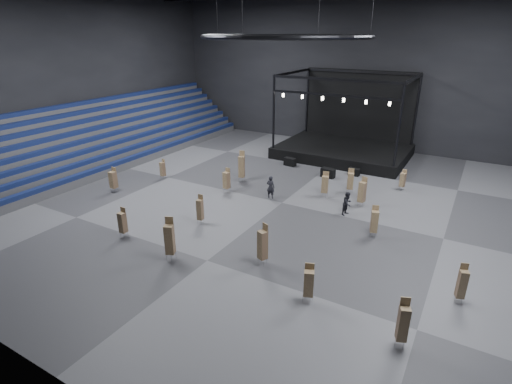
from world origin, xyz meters
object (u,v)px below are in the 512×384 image
Objects in this scene: chair_stack_8 at (242,166)px; flight_case_right at (354,172)px; chair_stack_5 at (403,179)px; chair_stack_13 at (462,283)px; chair_stack_6 at (113,179)px; chair_stack_1 at (123,222)px; chair_stack_11 at (325,184)px; chair_stack_10 at (170,239)px; stage at (345,143)px; chair_stack_14 at (163,169)px; chair_stack_4 at (263,244)px; chair_stack_0 at (227,180)px; chair_stack_2 at (374,221)px; man_center at (271,187)px; flight_case_left at (290,162)px; chair_stack_12 at (403,323)px; chair_stack_9 at (309,282)px; chair_stack_7 at (350,180)px; chair_stack_3 at (362,191)px; crew_member at (347,203)px; flight_case_mid at (328,173)px; chair_stack_15 at (200,209)px.

flight_case_right is at bearing 20.91° from chair_stack_8.
chair_stack_13 reaches higher than chair_stack_5.
chair_stack_1 is at bearing -36.04° from chair_stack_6.
chair_stack_6 reaches higher than chair_stack_11.
chair_stack_1 is 0.73× the size of chair_stack_8.
stage is at bearing 60.81° from chair_stack_10.
chair_stack_14 is (-15.73, -10.29, 0.69)m from flight_case_right.
chair_stack_4 is at bearing -10.56° from chair_stack_6.
chair_stack_10 is 1.27× the size of chair_stack_11.
chair_stack_0 is 15.79m from chair_stack_5.
chair_stack_2 is 9.85m from man_center.
chair_stack_13 reaches higher than chair_stack_6.
chair_stack_6 is 0.77× the size of chair_stack_8.
flight_case_left is 0.55× the size of chair_stack_6.
chair_stack_12 reaches higher than flight_case_right.
chair_stack_9 is at bearing -62.18° from flight_case_left.
chair_stack_13 is (10.81, 1.91, -0.21)m from chair_stack_4.
chair_stack_0 is at bearing -99.18° from flight_case_left.
chair_stack_14 is (-5.70, 10.28, -0.09)m from chair_stack_1.
chair_stack_13 is (2.03, 4.81, -0.11)m from chair_stack_12.
chair_stack_6 is at bearing -122.97° from stage.
chair_stack_4 is at bearing -89.80° from flight_case_right.
chair_stack_14 is (-15.79, 8.53, -0.33)m from chair_stack_4.
chair_stack_7 is at bearing 31.08° from chair_stack_6.
chair_stack_9 is at bearing -84.76° from chair_stack_11.
chair_stack_5 is at bearing 22.17° from chair_stack_7.
crew_member is at bearing -89.35° from chair_stack_3.
chair_stack_5 is at bearing 30.04° from chair_stack_11.
flight_case_left is 11.91m from chair_stack_5.
stage is 6.26× the size of chair_stack_9.
chair_stack_8 is 1.32× the size of chair_stack_11.
stage is at bearing 49.65° from chair_stack_8.
chair_stack_13 is (12.94, -15.10, 0.73)m from flight_case_mid.
chair_stack_15 is at bearing -94.44° from chair_stack_8.
chair_stack_12 is at bearing 4.43° from chair_stack_4.
chair_stack_0 is at bearing 81.41° from chair_stack_10.
chair_stack_1 is at bearing 157.71° from chair_stack_9.
chair_stack_14 is (-10.54, 10.91, -0.41)m from chair_stack_10.
man_center is (2.39, -8.92, 0.57)m from flight_case_left.
chair_stack_6 is at bearing -138.61° from flight_case_mid.
chair_stack_8 is 23.00m from chair_stack_12.
chair_stack_14 is at bearing -172.30° from chair_stack_0.
chair_stack_5 is 0.96× the size of chair_stack_14.
chair_stack_3 is 0.84× the size of chair_stack_8.
chair_stack_13 is at bearing -10.39° from chair_stack_15.
stage reaches higher than chair_stack_2.
chair_stack_8 reaches higher than man_center.
chair_stack_15 is 11.36m from crew_member.
flight_case_mid is 0.70× the size of chair_stack_5.
flight_case_mid is 1.23× the size of flight_case_right.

